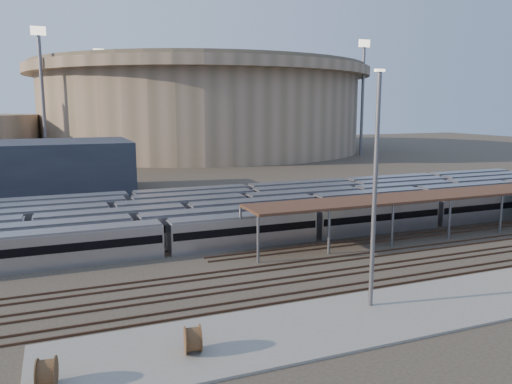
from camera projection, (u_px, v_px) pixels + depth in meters
name	position (u px, v px, depth m)	size (l,w,h in m)	color
ground	(330.00, 258.00, 54.77)	(420.00, 420.00, 0.00)	#383026
apron	(371.00, 316.00, 39.19)	(50.00, 9.00, 0.20)	gray
subway_trains	(274.00, 209.00, 71.92)	(120.97, 23.90, 3.60)	#A8A8AC
inspection_shed	(461.00, 194.00, 65.63)	(60.30, 6.00, 5.30)	slate
empty_tracks	(355.00, 270.00, 50.17)	(170.00, 9.62, 0.18)	#4C3323
stadium	(202.00, 107.00, 189.29)	(124.00, 124.00, 32.50)	gray
service_building	(12.00, 170.00, 91.48)	(42.00, 20.00, 10.00)	#1E232D
floodlight_0	(42.00, 91.00, 141.02)	(4.00, 1.00, 38.40)	slate
floodlight_2	(363.00, 94.00, 168.41)	(4.00, 1.00, 38.40)	slate
floodlight_3	(101.00, 96.00, 194.11)	(4.00, 1.00, 38.40)	slate
cable_reel_west	(47.00, 372.00, 28.99)	(1.79, 1.79, 0.99)	brown
cable_reel_east	(193.00, 339.00, 33.08)	(1.85, 1.85, 1.03)	brown
yard_light_pole	(375.00, 191.00, 39.49)	(0.80, 0.36, 18.99)	slate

